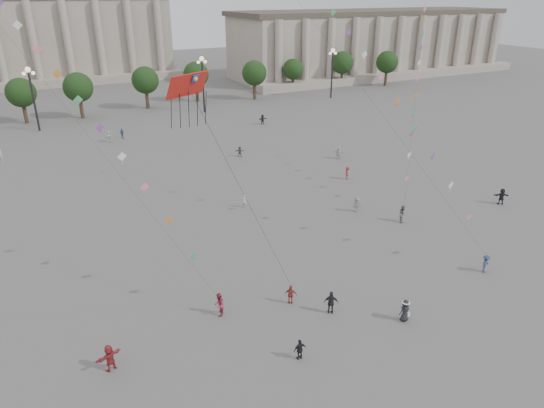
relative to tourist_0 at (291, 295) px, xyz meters
name	(u,v)px	position (x,y,z in m)	size (l,w,h in m)	color
ground	(359,345)	(1.71, -6.30, -0.79)	(360.00, 360.00, 0.00)	#54524F
hall_east	(373,43)	(76.71, 87.59, 7.63)	(84.00, 26.22, 17.20)	gray
hall_central	(73,22)	(1.71, 122.92, 13.44)	(48.30, 34.30, 35.50)	gray
tree_row	(116,84)	(1.71, 71.70, 4.60)	(137.12, 5.12, 8.00)	#34291A
lamp_post_mid_west	(31,87)	(-13.29, 63.70, 6.56)	(2.00, 0.90, 10.65)	#262628
lamp_post_mid_east	(202,74)	(16.71, 63.70, 6.56)	(2.00, 0.90, 10.65)	#262628
lamp_post_far_east	(332,64)	(46.71, 63.70, 6.56)	(2.00, 0.90, 10.65)	#262628
person_crowd_0	(122,133)	(-1.71, 52.19, 0.04)	(0.97, 0.40, 1.65)	#395180
person_crowd_3	(502,196)	(30.29, 5.49, 0.14)	(1.72, 0.55, 1.86)	black
person_crowd_4	(109,137)	(-3.90, 51.08, 0.07)	(1.59, 0.51, 1.72)	silver
person_crowd_6	(357,204)	(14.65, 11.30, 0.08)	(1.12, 0.65, 1.74)	slate
person_crowd_7	(338,153)	(23.41, 27.38, 0.06)	(1.57, 0.50, 1.69)	silver
person_crowd_8	(347,173)	(19.65, 19.95, 0.04)	(1.08, 0.62, 1.67)	maroon
person_crowd_9	(263,119)	(22.54, 49.68, 0.11)	(1.66, 0.53, 1.79)	black
person_crowd_10	(1,155)	(-19.22, 48.86, -0.01)	(0.57, 0.37, 1.55)	silver
person_crowd_12	(240,152)	(11.31, 34.65, -0.03)	(1.42, 0.45, 1.53)	#59585D
person_crowd_13	(244,201)	(4.41, 18.06, -0.04)	(0.55, 0.36, 1.51)	silver
tourist_0	(291,295)	(0.00, 0.00, 0.00)	(0.93, 0.39, 1.58)	#993929
tourist_1	(331,303)	(2.04, -2.44, 0.13)	(1.08, 0.45, 1.84)	#232228
tourist_2	(110,358)	(-13.57, -0.88, 0.13)	(1.71, 0.54, 1.84)	#A02B2C
tourist_4	(300,349)	(-2.51, -5.60, -0.03)	(0.89, 0.37, 1.51)	black
kite_flyer_0	(219,305)	(-5.39, 1.14, 0.14)	(0.90, 0.70, 1.85)	#952840
kite_flyer_1	(486,264)	(16.86, -3.76, 0.02)	(1.04, 0.60, 1.61)	navy
kite_flyer_2	(403,214)	(17.38, 7.12, 0.13)	(0.89, 0.70, 1.84)	slate
hat_person	(405,310)	(6.26, -5.66, 0.11)	(0.86, 0.60, 1.73)	black
dragon_kite	(190,104)	(-8.91, -6.13, 16.60)	(5.62, 3.86, 19.93)	#AB1A12
kite_train_east	(424,14)	(35.29, 25.94, 18.35)	(33.44, 34.60, 58.96)	#3F3F3F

